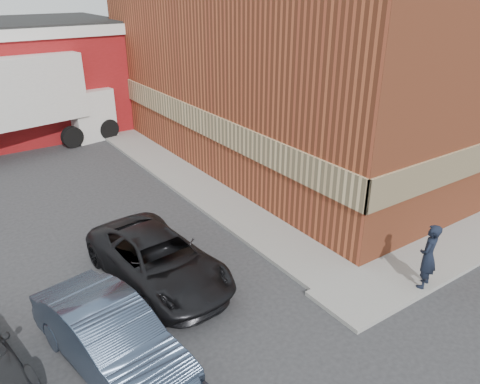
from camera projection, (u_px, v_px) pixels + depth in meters
ground at (319, 289)px, 12.39m from camera, size 90.00×90.00×0.00m
brick_building at (327, 46)px, 21.57m from camera, size 14.25×18.25×9.36m
sidewalk_west at (180, 175)px, 19.42m from camera, size 1.80×18.00×0.12m
man at (428, 256)px, 11.95m from camera, size 0.76×0.62×1.80m
sedan at (111, 338)px, 9.66m from camera, size 2.31×4.60×1.45m
suv_a at (158, 260)px, 12.44m from camera, size 2.66×5.05×1.35m
box_truck at (20, 97)px, 21.48m from camera, size 9.23×4.06×4.40m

